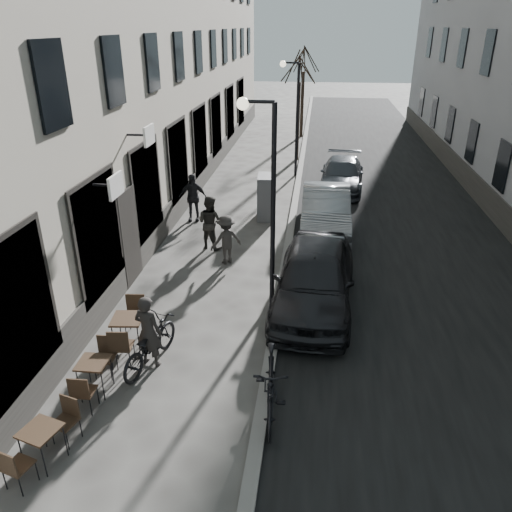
% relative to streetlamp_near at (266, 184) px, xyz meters
% --- Properties ---
extents(ground, '(120.00, 120.00, 0.00)m').
position_rel_streetlamp_near_xyz_m(ground, '(0.17, -6.00, -3.16)').
color(ground, '#3E3C39').
rests_on(ground, ground).
extents(road, '(7.30, 60.00, 0.00)m').
position_rel_streetlamp_near_xyz_m(road, '(4.02, 10.00, -3.16)').
color(road, black).
rests_on(road, ground).
extents(kerb, '(0.25, 60.00, 0.12)m').
position_rel_streetlamp_near_xyz_m(kerb, '(0.37, 10.00, -3.10)').
color(kerb, slate).
rests_on(kerb, ground).
extents(streetlamp_near, '(0.90, 0.28, 5.09)m').
position_rel_streetlamp_near_xyz_m(streetlamp_near, '(0.00, 0.00, 0.00)').
color(streetlamp_near, black).
rests_on(streetlamp_near, ground).
extents(streetlamp_far, '(0.90, 0.28, 5.09)m').
position_rel_streetlamp_near_xyz_m(streetlamp_far, '(0.00, 12.00, 0.00)').
color(streetlamp_far, black).
rests_on(streetlamp_far, ground).
extents(tree_near, '(2.40, 2.40, 5.70)m').
position_rel_streetlamp_near_xyz_m(tree_near, '(0.07, 15.00, 1.50)').
color(tree_near, black).
rests_on(tree_near, ground).
extents(tree_far, '(2.40, 2.40, 5.70)m').
position_rel_streetlamp_near_xyz_m(tree_far, '(0.07, 21.00, 1.50)').
color(tree_far, black).
rests_on(tree_far, ground).
extents(bistro_set_a, '(0.75, 1.43, 0.81)m').
position_rel_streetlamp_near_xyz_m(bistro_set_a, '(-3.02, -5.60, -2.74)').
color(bistro_set_a, black).
rests_on(bistro_set_a, ground).
extents(bistro_set_b, '(0.59, 1.41, 0.83)m').
position_rel_streetlamp_near_xyz_m(bistro_set_b, '(-2.89, -3.84, -2.73)').
color(bistro_set_b, black).
rests_on(bistro_set_b, ground).
extents(bistro_set_c, '(0.71, 1.62, 0.94)m').
position_rel_streetlamp_near_xyz_m(bistro_set_c, '(-2.74, -2.40, -2.68)').
color(bistro_set_c, black).
rests_on(bistro_set_c, ground).
extents(utility_cabinet, '(0.66, 1.11, 1.61)m').
position_rel_streetlamp_near_xyz_m(utility_cabinet, '(-0.63, 6.13, -2.36)').
color(utility_cabinet, '#5A5A5C').
rests_on(utility_cabinet, ground).
extents(bicycle, '(1.12, 2.00, 0.99)m').
position_rel_streetlamp_near_xyz_m(bicycle, '(-2.12, -2.87, -2.66)').
color(bicycle, black).
rests_on(bicycle, ground).
extents(cyclist_rider, '(0.67, 0.53, 1.63)m').
position_rel_streetlamp_near_xyz_m(cyclist_rider, '(-2.12, -2.87, -2.35)').
color(cyclist_rider, black).
rests_on(cyclist_rider, ground).
extents(pedestrian_near, '(1.03, 0.94, 1.72)m').
position_rel_streetlamp_near_xyz_m(pedestrian_near, '(-2.10, 3.23, -2.30)').
color(pedestrian_near, '#282622').
rests_on(pedestrian_near, ground).
extents(pedestrian_mid, '(1.11, 1.00, 1.50)m').
position_rel_streetlamp_near_xyz_m(pedestrian_mid, '(-1.39, 2.19, -2.41)').
color(pedestrian_mid, '#2E2B28').
rests_on(pedestrian_mid, ground).
extents(pedestrian_far, '(1.06, 0.53, 1.74)m').
position_rel_streetlamp_near_xyz_m(pedestrian_far, '(-3.22, 5.56, -2.29)').
color(pedestrian_far, black).
rests_on(pedestrian_far, ground).
extents(car_near, '(2.22, 4.88, 1.62)m').
position_rel_streetlamp_near_xyz_m(car_near, '(1.24, -0.08, -2.35)').
color(car_near, black).
rests_on(car_near, ground).
extents(car_mid, '(1.61, 4.58, 1.51)m').
position_rel_streetlamp_near_xyz_m(car_mid, '(1.53, 5.08, -2.41)').
color(car_mid, gray).
rests_on(car_mid, ground).
extents(car_far, '(2.14, 4.53, 1.28)m').
position_rel_streetlamp_near_xyz_m(car_far, '(2.25, 10.07, -2.52)').
color(car_far, '#383D43').
rests_on(car_far, ground).
extents(moped, '(0.75, 2.11, 1.24)m').
position_rel_streetlamp_near_xyz_m(moped, '(0.52, -4.00, -2.54)').
color(moped, black).
rests_on(moped, ground).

